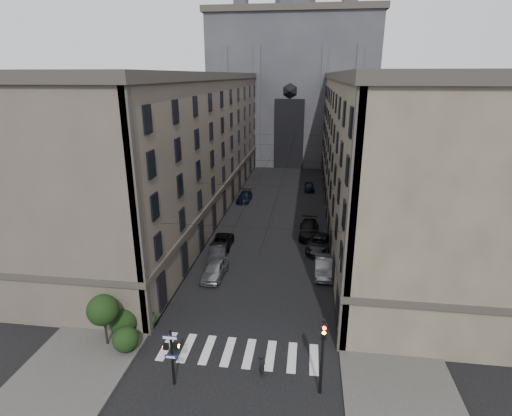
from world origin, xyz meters
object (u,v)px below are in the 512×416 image
at_px(car_right_midnear, 319,244).
at_px(car_right_midfar, 309,229).
at_px(pedestrian, 263,365).
at_px(car_left_near, 215,269).
at_px(gothic_tower, 293,78).
at_px(car_left_far, 245,197).
at_px(pedestrian_signal_left, 172,353).
at_px(car_left_midnear, 217,254).
at_px(traffic_light_right, 323,349).
at_px(car_left_midfar, 222,242).
at_px(car_right_far, 309,186).
at_px(car_right_near, 324,267).

relative_size(car_right_midnear, car_right_midfar, 0.97).
bearing_deg(car_right_midnear, pedestrian, -93.71).
xyz_separation_m(car_left_near, car_right_midfar, (8.88, 11.67, 0.02)).
bearing_deg(gothic_tower, car_right_midfar, -84.39).
height_order(car_left_far, car_right_midnear, car_right_midnear).
height_order(pedestrian_signal_left, car_left_midnear, pedestrian_signal_left).
bearing_deg(traffic_light_right, pedestrian, 163.62).
height_order(car_left_midfar, car_right_midnear, car_right_midnear).
bearing_deg(car_left_far, pedestrian_signal_left, -85.63).
xyz_separation_m(car_left_far, car_right_far, (9.83, 7.34, -0.01)).
relative_size(car_left_near, car_right_midfar, 0.83).
bearing_deg(traffic_light_right, car_right_midnear, 89.41).
bearing_deg(pedestrian, car_left_far, 13.75).
bearing_deg(gothic_tower, car_left_near, -94.05).
relative_size(traffic_light_right, car_left_midnear, 1.05).
relative_size(car_right_near, car_right_midnear, 0.89).
height_order(car_left_near, car_left_midnear, car_left_midnear).
distance_m(car_right_midnear, pedestrian, 20.65).
xyz_separation_m(car_left_far, car_right_midfar, (9.99, -12.82, 0.13)).
relative_size(pedestrian_signal_left, pedestrian, 2.53).
xyz_separation_m(traffic_light_right, car_right_far, (-1.08, 45.51, -2.61)).
height_order(gothic_tower, car_left_far, gothic_tower).
bearing_deg(gothic_tower, car_right_far, -80.67).
bearing_deg(pedestrian_signal_left, car_right_midnear, 66.79).
bearing_deg(pedestrian_signal_left, traffic_light_right, 2.64).
relative_size(car_left_near, pedestrian, 2.99).
xyz_separation_m(gothic_tower, car_left_far, (-5.31, -34.87, -17.10)).
bearing_deg(gothic_tower, car_right_midnear, -83.57).
distance_m(pedestrian_signal_left, car_left_midfar, 21.03).
bearing_deg(car_right_far, pedestrian_signal_left, -102.09).
distance_m(car_left_far, car_right_far, 12.27).
bearing_deg(pedestrian_signal_left, car_right_far, 80.08).
bearing_deg(car_right_midfar, gothic_tower, 96.65).
bearing_deg(car_left_far, car_left_midfar, -87.36).
xyz_separation_m(gothic_tower, car_left_midnear, (-4.72, -55.93, -16.98)).
bearing_deg(car_right_near, car_right_midnear, 94.57).
bearing_deg(pedestrian, car_right_midnear, -8.16).
distance_m(car_left_midnear, car_right_far, 29.87).
distance_m(car_left_near, car_left_far, 24.52).
bearing_deg(car_left_midfar, car_right_midnear, 3.90).
height_order(car_left_midfar, car_left_far, car_left_far).
height_order(car_left_midfar, car_right_far, car_right_far).
height_order(car_left_midnear, car_right_midnear, car_left_midnear).
height_order(gothic_tower, pedestrian, gothic_tower).
distance_m(gothic_tower, car_right_near, 60.16).
height_order(gothic_tower, car_left_midfar, gothic_tower).
distance_m(car_left_midnear, car_left_midfar, 3.40).
height_order(traffic_light_right, pedestrian, traffic_light_right).
relative_size(car_left_midfar, car_left_far, 0.98).
height_order(car_right_midfar, car_right_far, car_right_midfar).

